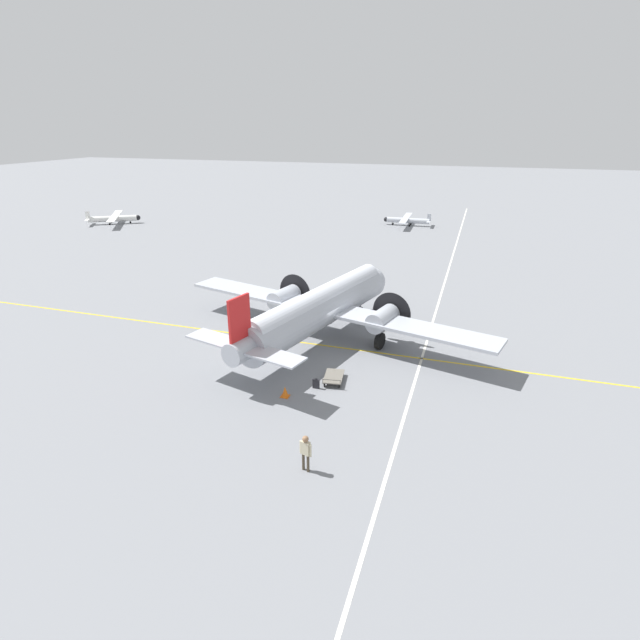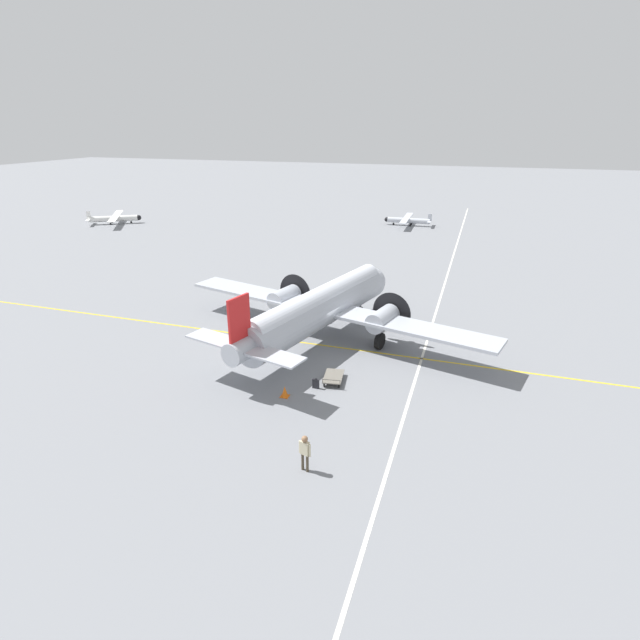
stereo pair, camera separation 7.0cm
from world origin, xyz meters
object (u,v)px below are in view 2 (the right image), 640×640
object	(u,v)px
light_aircraft_distant	(115,218)
airliner_main	(323,306)
suitcase_near_door	(316,384)
light_aircraft_taxiing	(407,220)
crew_foreground	(305,450)
baggage_cart	(333,377)
traffic_cone	(285,392)

from	to	relation	value
light_aircraft_distant	airliner_main	bearing A→B (deg)	-67.98
airliner_main	light_aircraft_distant	distance (m)	50.60
suitcase_near_door	light_aircraft_taxiing	bearing A→B (deg)	92.91
crew_foreground	light_aircraft_taxiing	size ratio (longest dim) A/B	0.19
suitcase_near_door	airliner_main	bearing A→B (deg)	104.25
airliner_main	suitcase_near_door	world-z (taller)	airliner_main
airliner_main	light_aircraft_taxiing	xyz separation A→B (m)	(-0.80, 41.54, -1.62)
suitcase_near_door	light_aircraft_distant	xyz separation A→B (m)	(-42.45, 36.31, 0.53)
baggage_cart	crew_foreground	bearing A→B (deg)	179.63
airliner_main	baggage_cart	world-z (taller)	airliner_main
suitcase_near_door	light_aircraft_taxiing	distance (m)	48.05
suitcase_near_door	baggage_cart	distance (m)	1.25
light_aircraft_distant	light_aircraft_taxiing	size ratio (longest dim) A/B	1.00
light_aircraft_distant	traffic_cone	distance (m)	55.81
crew_foreground	traffic_cone	bearing A→B (deg)	135.09
light_aircraft_taxiing	airliner_main	bearing A→B (deg)	89.52
suitcase_near_door	light_aircraft_distant	size ratio (longest dim) A/B	0.07
baggage_cart	traffic_cone	distance (m)	3.11
light_aircraft_taxiing	traffic_cone	xyz separation A→B (m)	(1.15, -49.34, -0.49)
suitcase_near_door	baggage_cart	world-z (taller)	suitcase_near_door
crew_foreground	traffic_cone	world-z (taller)	crew_foreground
baggage_cart	suitcase_near_door	bearing A→B (deg)	138.13
crew_foreground	traffic_cone	size ratio (longest dim) A/B	2.87
light_aircraft_distant	light_aircraft_taxiing	distance (m)	41.68
airliner_main	suitcase_near_door	size ratio (longest dim) A/B	37.95
baggage_cart	light_aircraft_taxiing	distance (m)	47.04
light_aircraft_distant	light_aircraft_taxiing	world-z (taller)	light_aircraft_distant
light_aircraft_distant	light_aircraft_taxiing	bearing A→B (deg)	-15.52
airliner_main	traffic_cone	xyz separation A→B (m)	(0.35, -7.80, -2.11)
crew_foreground	baggage_cart	xyz separation A→B (m)	(-1.08, 7.77, -0.77)
airliner_main	light_aircraft_distant	world-z (taller)	airliner_main
suitcase_near_door	traffic_cone	distance (m)	1.87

